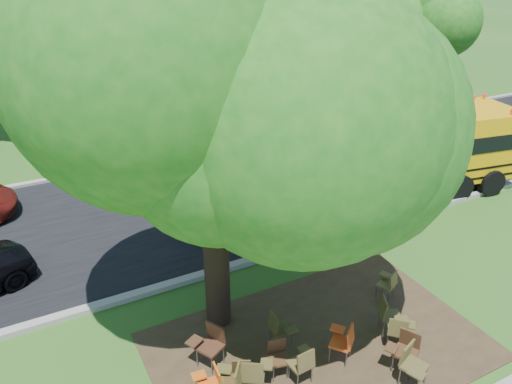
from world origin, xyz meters
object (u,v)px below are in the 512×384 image
chair_6 (406,347)px  chair_12 (389,314)px  main_tree (210,99)px  chair_13 (389,282)px  chair_4 (303,362)px  chair_5 (412,362)px  chair_11 (344,339)px  chair_9 (210,341)px  chair_8 (212,382)px  chair_1 (254,373)px  chair_2 (232,381)px  chair_14 (240,376)px  school_bus (372,153)px  chair_7 (399,330)px  chair_3 (277,355)px  chair_10 (279,327)px

chair_6 → chair_12: size_ratio=0.99×
main_tree → chair_13: size_ratio=10.96×
chair_4 → chair_5: chair_5 is taller
chair_11 → chair_9: bearing=115.9°
chair_8 → chair_11: 2.84m
chair_1 → chair_12: chair_12 is taller
main_tree → chair_8: bearing=-117.0°
main_tree → chair_5: size_ratio=9.37×
chair_2 → chair_14: size_ratio=1.16×
school_bus → chair_6: (-4.39, -6.51, -1.05)m
chair_1 → chair_9: bearing=141.5°
school_bus → chair_6: bearing=-114.0°
chair_6 → chair_7: chair_6 is taller
chair_4 → chair_13: (3.25, 1.24, -0.04)m
chair_13 → chair_9: bearing=155.0°
chair_5 → chair_7: size_ratio=1.10×
chair_1 → chair_3: (0.65, 0.26, -0.06)m
chair_12 → chair_13: chair_12 is taller
school_bus → chair_5: size_ratio=12.35×
chair_2 → chair_6: bearing=-67.0°
chair_11 → chair_6: bearing=-77.6°
chair_11 → chair_13: bearing=-11.1°
school_bus → chair_11: bearing=-123.0°
chair_10 → school_bus: bearing=132.4°
chair_5 → chair_8: size_ratio=1.12×
chair_4 → chair_5: bearing=-34.0°
chair_8 → chair_12: size_ratio=0.91×
chair_6 → chair_7: bearing=-58.3°
chair_6 → chair_7: size_ratio=1.07×
school_bus → chair_9: school_bus is taller
chair_9 → chair_12: (3.79, -1.01, -0.03)m
chair_5 → chair_8: (-3.57, 1.41, -0.06)m
chair_4 → chair_13: chair_4 is taller
chair_1 → chair_5: bearing=8.8°
school_bus → chair_12: (-3.99, -5.57, -1.04)m
chair_3 → chair_1: bearing=34.1°
school_bus → chair_1: size_ratio=12.68×
chair_10 → chair_13: 3.15m
chair_14 → main_tree: bearing=-76.0°
chair_1 → chair_7: bearing=26.0°
chair_6 → chair_12: 1.02m
chair_12 → chair_2: bearing=-61.1°
chair_5 → chair_8: 3.84m
chair_1 → chair_13: 4.37m
main_tree → chair_13: (3.96, -1.18, -4.73)m
school_bus → chair_7: size_ratio=13.54×
chair_13 → school_bus: bearing=31.3°
chair_4 → chair_14: 1.24m
chair_2 → chair_10: size_ratio=1.07×
chair_3 → chair_13: (3.58, 0.82, -0.01)m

